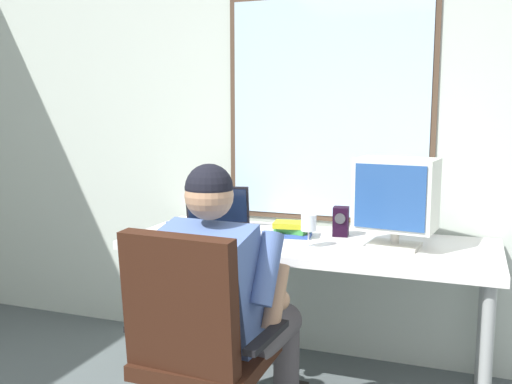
% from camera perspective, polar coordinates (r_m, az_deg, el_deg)
% --- Properties ---
extents(wall_rear, '(5.76, 0.08, 2.78)m').
position_cam_1_polar(wall_rear, '(3.19, 11.21, 7.90)').
color(wall_rear, beige).
rests_on(wall_rear, ground).
extents(desk, '(1.81, 0.72, 0.75)m').
position_cam_1_polar(desk, '(2.92, 5.22, -6.06)').
color(desk, gray).
rests_on(desk, ground).
extents(office_chair, '(0.60, 0.60, 0.97)m').
position_cam_1_polar(office_chair, '(2.25, -6.08, -14.22)').
color(office_chair, black).
rests_on(office_chair, ground).
extents(person_seated, '(0.54, 0.79, 1.20)m').
position_cam_1_polar(person_seated, '(2.44, -3.07, -10.44)').
color(person_seated, '#4A4649').
rests_on(person_seated, ground).
extents(crt_monitor, '(0.39, 0.28, 0.42)m').
position_cam_1_polar(crt_monitor, '(2.78, 13.66, -0.32)').
color(crt_monitor, beige).
rests_on(crt_monitor, desk).
extents(laptop, '(0.41, 0.36, 0.23)m').
position_cam_1_polar(laptop, '(3.14, -4.09, -2.60)').
color(laptop, black).
rests_on(laptop, desk).
extents(wine_glass, '(0.07, 0.07, 0.16)m').
position_cam_1_polar(wine_glass, '(2.74, 5.22, -3.21)').
color(wine_glass, silver).
rests_on(wine_glass, desk).
extents(desk_speaker, '(0.08, 0.09, 0.15)m').
position_cam_1_polar(desk_speaker, '(3.00, 8.37, -2.89)').
color(desk_speaker, black).
rests_on(desk_speaker, desk).
extents(book_stack, '(0.21, 0.16, 0.08)m').
position_cam_1_polar(book_stack, '(2.97, 3.67, -3.66)').
color(book_stack, '#2F4DA1').
rests_on(book_stack, desk).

